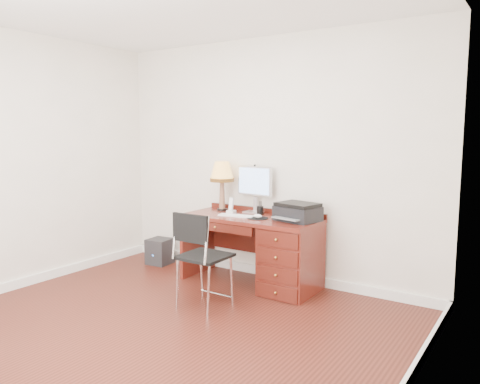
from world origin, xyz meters
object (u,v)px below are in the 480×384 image
Objects in this scene: desk at (277,251)px; chair at (200,250)px; phone at (231,209)px; printer at (298,212)px; equipment_box at (160,251)px; leg_lamp at (222,175)px; monitor at (254,183)px.

chair is (-0.33, -0.88, 0.15)m from desk.
printer is at bearing -3.12° from phone.
chair is 2.90× the size of equipment_box.
chair is at bearing -78.79° from phone.
equipment_box is at bearing -167.28° from printer.
chair is (0.48, -1.03, -0.61)m from leg_lamp.
chair is at bearing -79.75° from monitor.
desk is 0.83m from monitor.
equipment_box is (-1.70, 0.03, -0.25)m from desk.
desk is at bearing -5.88° from equipment_box.
monitor reaches higher than desk.
printer is at bearing -10.68° from monitor.
leg_lamp is (-0.38, -0.09, 0.09)m from monitor.
monitor is at bearing 45.90° from phone.
equipment_box is (-1.91, -0.03, -0.68)m from printer.
leg_lamp reaches higher than phone.
chair is (0.10, -1.12, -0.52)m from monitor.
printer reaches higher than chair.
chair reaches higher than desk.
desk is at bearing 69.14° from chair.
phone is (-0.17, -0.21, -0.28)m from monitor.
leg_lamp is at bearing 2.71° from equipment_box.
printer is 1.12m from chair.
phone is 1.28m from equipment_box.
phone is at bearing 106.27° from chair.
chair is at bearing -65.00° from leg_lamp.
phone is at bearing -165.96° from printer.
monitor is 1.65× the size of equipment_box.
phone is 0.56× the size of equipment_box.
equipment_box is (-0.89, -0.12, -1.01)m from leg_lamp.
chair is (-0.54, -0.94, -0.28)m from printer.
phone is (-0.60, 0.03, 0.39)m from desk.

